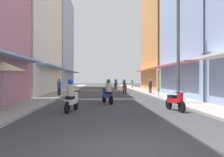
{
  "coord_description": "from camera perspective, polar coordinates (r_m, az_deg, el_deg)",
  "views": [
    {
      "loc": [
        -0.68,
        -5.01,
        1.59
      ],
      "look_at": [
        0.38,
        15.46,
        1.62
      ],
      "focal_mm": 36.57,
      "sensor_mm": 36.0,
      "label": 1
    }
  ],
  "objects": [
    {
      "name": "pedestrian_midway",
      "position": [
        20.98,
        -13.06,
        -2.25
      ],
      "size": [
        0.34,
        0.34,
        1.61
      ],
      "color": "#262628",
      "rests_on": "ground"
    },
    {
      "name": "building_right_far",
      "position": [
        33.63,
        13.95,
        10.9
      ],
      "size": [
        7.05,
        11.36,
        16.01
      ],
      "color": "#D88C4C",
      "rests_on": "ground"
    },
    {
      "name": "building_left_far",
      "position": [
        40.17,
        -14.93,
        8.85
      ],
      "size": [
        7.05,
        13.27,
        15.68
      ],
      "color": "#8CA5CC",
      "rests_on": "ground"
    },
    {
      "name": "street_sign_no_entry",
      "position": [
        18.71,
        11.61,
        0.3
      ],
      "size": [
        0.07,
        0.6,
        2.65
      ],
      "color": "gray",
      "rests_on": "ground"
    },
    {
      "name": "motorbike_blue",
      "position": [
        14.58,
        -1.11,
        -3.58
      ],
      "size": [
        0.76,
        1.74,
        1.58
      ],
      "color": "black",
      "rests_on": "ground"
    },
    {
      "name": "motorbike_maroon",
      "position": [
        25.4,
        3.15,
        -2.09
      ],
      "size": [
        0.55,
        1.81,
        1.58
      ],
      "color": "black",
      "rests_on": "ground"
    },
    {
      "name": "motorbike_green",
      "position": [
        42.76,
        -0.95,
        -1.28
      ],
      "size": [
        0.74,
        1.75,
        1.58
      ],
      "color": "black",
      "rests_on": "ground"
    },
    {
      "name": "utility_pole",
      "position": [
        14.8,
        16.22,
        8.56
      ],
      "size": [
        0.2,
        1.2,
        7.47
      ],
      "color": "#4C4C4F",
      "rests_on": "ground"
    },
    {
      "name": "sidewalk_left",
      "position": [
        27.6,
        -11.76,
        -3.27
      ],
      "size": [
        2.05,
        60.46,
        0.12
      ],
      "primitive_type": "cube",
      "color": "#9E9991",
      "rests_on": "ground"
    },
    {
      "name": "building_right_mid",
      "position": [
        22.79,
        23.02,
        15.95
      ],
      "size": [
        7.05,
        10.78,
        15.79
      ],
      "color": "#8CA5CC",
      "rests_on": "ground"
    },
    {
      "name": "ground_plane",
      "position": [
        27.29,
        -1.52,
        -3.43
      ],
      "size": [
        115.42,
        115.42,
        0.0
      ],
      "primitive_type": "plane",
      "color": "#38383A"
    },
    {
      "name": "sidewalk_right",
      "position": [
        27.84,
        8.62,
        -3.24
      ],
      "size": [
        2.05,
        60.46,
        0.12
      ],
      "primitive_type": "cube",
      "color": "#9E9991",
      "rests_on": "ground"
    },
    {
      "name": "motorbike_black",
      "position": [
        34.93,
        0.91,
        -1.55
      ],
      "size": [
        0.66,
        1.77,
        1.58
      ],
      "color": "black",
      "rests_on": "ground"
    },
    {
      "name": "motorbike_red",
      "position": [
        11.74,
        15.57,
        -5.41
      ],
      "size": [
        0.62,
        1.79,
        0.96
      ],
      "color": "black",
      "rests_on": "ground"
    },
    {
      "name": "vendor_umbrella",
      "position": [
        11.74,
        -25.66,
        2.74
      ],
      "size": [
        2.17,
        2.17,
        2.4
      ],
      "color": "#99999E",
      "rests_on": "ground"
    },
    {
      "name": "motorbike_white",
      "position": [
        11.2,
        -10.04,
        -4.63
      ],
      "size": [
        0.63,
        1.78,
        1.58
      ],
      "color": "black",
      "rests_on": "ground"
    },
    {
      "name": "motorbike_silver",
      "position": [
        40.31,
        1.07,
        -1.35
      ],
      "size": [
        0.55,
        1.81,
        1.58
      ],
      "color": "black",
      "rests_on": "ground"
    },
    {
      "name": "pedestrian_far",
      "position": [
        35.93,
        5.06,
        -1.37
      ],
      "size": [
        0.34,
        0.34,
        1.58
      ],
      "color": "beige",
      "rests_on": "ground"
    },
    {
      "name": "pedestrian_crossing",
      "position": [
        23.75,
        9.55,
        -2.06
      ],
      "size": [
        0.34,
        0.34,
        1.56
      ],
      "color": "#99333F",
      "rests_on": "ground"
    },
    {
      "name": "building_left_mid",
      "position": [
        26.94,
        -21.35,
        14.36
      ],
      "size": [
        7.05,
        13.25,
        16.63
      ],
      "color": "silver",
      "rests_on": "ground"
    }
  ]
}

